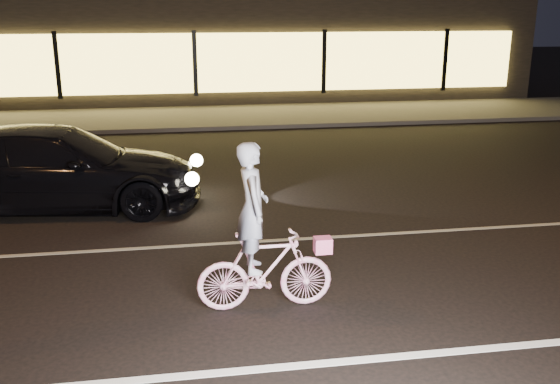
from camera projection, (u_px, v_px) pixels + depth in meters
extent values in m
plane|color=black|center=(238.00, 302.00, 7.64)|extent=(90.00, 90.00, 0.00)
cube|color=silver|center=(253.00, 370.00, 6.22)|extent=(60.00, 0.12, 0.01)
cube|color=gray|center=(225.00, 243.00, 9.53)|extent=(60.00, 0.10, 0.01)
cube|color=#383533|center=(199.00, 117.00, 19.91)|extent=(30.00, 4.00, 0.12)
cube|color=black|center=(191.00, 44.00, 25.03)|extent=(25.00, 8.00, 4.00)
cube|color=#FFD859|center=(195.00, 63.00, 21.27)|extent=(23.00, 0.15, 2.00)
cube|color=black|center=(57.00, 65.00, 20.50)|extent=(0.15, 0.08, 2.20)
cube|color=black|center=(195.00, 63.00, 21.19)|extent=(0.15, 0.08, 2.20)
cube|color=black|center=(324.00, 62.00, 21.88)|extent=(0.15, 0.08, 2.20)
cube|color=black|center=(445.00, 60.00, 22.58)|extent=(0.15, 0.08, 2.20)
imported|color=#D84587|center=(265.00, 270.00, 7.37)|extent=(1.62, 0.46, 0.98)
imported|color=white|center=(252.00, 207.00, 7.13)|extent=(0.37, 0.56, 1.53)
cube|color=#EA4185|center=(323.00, 245.00, 7.40)|extent=(0.20, 0.17, 0.19)
imported|color=black|center=(58.00, 168.00, 11.04)|extent=(5.17, 2.48, 1.45)
sphere|color=#FFF2BF|center=(196.00, 160.00, 11.86)|extent=(0.24, 0.24, 0.24)
sphere|color=#FFF2BF|center=(192.00, 179.00, 10.58)|extent=(0.24, 0.24, 0.24)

